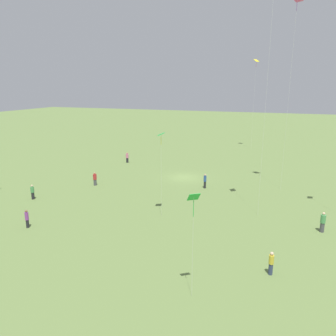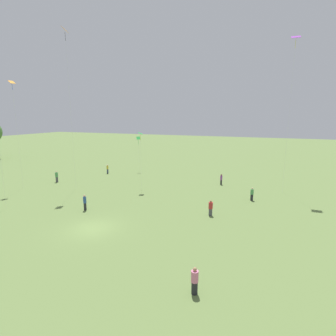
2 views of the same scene
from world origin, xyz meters
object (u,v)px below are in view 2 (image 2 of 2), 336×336
at_px(person_1, 195,281).
at_px(person_4, 85,202).
at_px(person_5, 252,194).
at_px(kite_5, 295,45).
at_px(person_6, 221,179).
at_px(kite_3, 13,90).
at_px(person_0, 108,169).
at_px(person_3, 57,177).
at_px(kite_0, 66,41).
at_px(kite_7, 140,136).
at_px(kite_4, 138,140).
at_px(person_2, 211,208).

bearing_deg(person_1, person_4, -7.17).
xyz_separation_m(person_5, kite_5, (5.43, -3.78, 18.81)).
xyz_separation_m(person_6, kite_3, (-12.92, 27.48, 13.43)).
bearing_deg(person_1, person_0, -23.99).
bearing_deg(person_3, kite_0, -48.45).
xyz_separation_m(person_0, person_1, (-26.86, -24.76, 0.01)).
height_order(person_1, kite_5, kite_5).
xyz_separation_m(person_4, person_5, (10.87, -17.58, -0.09)).
bearing_deg(person_0, person_3, 4.69).
height_order(person_5, kite_5, kite_5).
bearing_deg(kite_3, person_0, 25.89).
bearing_deg(person_5, kite_7, -87.77).
relative_size(kite_5, kite_7, 2.48).
distance_m(person_4, person_5, 20.67).
distance_m(person_5, person_6, 8.18).
bearing_deg(person_0, person_4, 56.20).
bearing_deg(kite_3, person_3, 25.90).
bearing_deg(kite_0, kite_4, 11.98).
height_order(kite_3, kite_4, kite_3).
distance_m(person_0, kite_5, 35.75).
xyz_separation_m(kite_4, kite_7, (-11.39, -6.46, 1.64)).
height_order(person_0, kite_3, kite_3).
relative_size(person_1, person_2, 1.01).
bearing_deg(person_3, kite_7, -22.59).
distance_m(person_1, person_3, 33.97).
bearing_deg(kite_4, kite_5, -3.11).
xyz_separation_m(person_4, kite_7, (10.36, -1.90, 6.92)).
relative_size(kite_0, kite_3, 1.43).
bearing_deg(person_4, kite_5, -161.97).
xyz_separation_m(kite_5, kite_7, (-5.94, 19.46, -11.80)).
bearing_deg(kite_7, person_5, -59.78).
xyz_separation_m(person_1, kite_7, (19.64, 13.84, 6.99)).
bearing_deg(person_5, kite_5, 145.47).
xyz_separation_m(person_0, person_5, (-6.71, -26.59, -0.01)).
bearing_deg(person_6, person_3, 115.03).
height_order(person_1, kite_7, kite_7).
distance_m(person_2, kite_5, 23.83).
relative_size(person_2, kite_7, 0.21).
bearing_deg(kite_3, person_6, -14.55).
bearing_deg(person_0, kite_4, 162.14).
height_order(person_2, kite_5, kite_5).
bearing_deg(person_3, person_5, -24.47).
bearing_deg(kite_3, person_5, -28.39).
bearing_deg(person_2, kite_3, 87.51).
relative_size(person_5, kite_7, 0.20).
relative_size(person_0, person_3, 0.92).
height_order(person_6, kite_3, kite_3).
xyz_separation_m(person_1, person_5, (20.15, -1.83, -0.02)).
bearing_deg(person_4, kite_0, -62.71).
bearing_deg(person_1, kite_0, -11.69).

